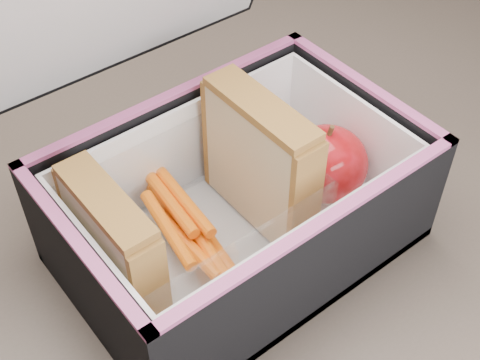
# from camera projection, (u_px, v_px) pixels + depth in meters

# --- Properties ---
(kitchen_table) EXTENTS (1.20, 0.80, 0.75)m
(kitchen_table) POSITION_uv_depth(u_px,v_px,m) (285.00, 291.00, 0.64)
(kitchen_table) COLOR brown
(kitchen_table) RESTS_ON ground
(lunch_bag) EXTENTS (0.27, 0.25, 0.27)m
(lunch_bag) POSITION_uv_depth(u_px,v_px,m) (234.00, 194.00, 0.52)
(lunch_bag) COLOR black
(lunch_bag) RESTS_ON kitchen_table
(plastic_tub) EXTENTS (0.18, 0.13, 0.07)m
(plastic_tub) POSITION_uv_depth(u_px,v_px,m) (192.00, 221.00, 0.52)
(plastic_tub) COLOR white
(plastic_tub) RESTS_ON lunch_bag
(sandwich_left) EXTENTS (0.03, 0.09, 0.11)m
(sandwich_left) POSITION_uv_depth(u_px,v_px,m) (114.00, 248.00, 0.47)
(sandwich_left) COLOR #CCB588
(sandwich_left) RESTS_ON plastic_tub
(sandwich_right) EXTENTS (0.03, 0.11, 0.12)m
(sandwich_right) POSITION_uv_depth(u_px,v_px,m) (260.00, 162.00, 0.53)
(sandwich_right) COLOR #CCB588
(sandwich_right) RESTS_ON plastic_tub
(carrot_sticks) EXTENTS (0.05, 0.15, 0.03)m
(carrot_sticks) POSITION_uv_depth(u_px,v_px,m) (187.00, 228.00, 0.53)
(carrot_sticks) COLOR #F46201
(carrot_sticks) RESTS_ON plastic_tub
(paper_napkin) EXTENTS (0.09, 0.09, 0.01)m
(paper_napkin) POSITION_uv_depth(u_px,v_px,m) (316.00, 189.00, 0.59)
(paper_napkin) COLOR white
(paper_napkin) RESTS_ON lunch_bag
(red_apple) EXTENTS (0.07, 0.07, 0.07)m
(red_apple) POSITION_uv_depth(u_px,v_px,m) (326.00, 164.00, 0.56)
(red_apple) COLOR #7E0803
(red_apple) RESTS_ON paper_napkin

